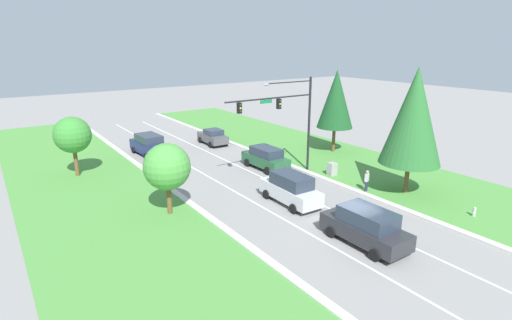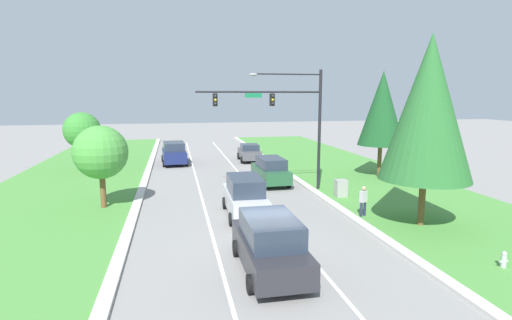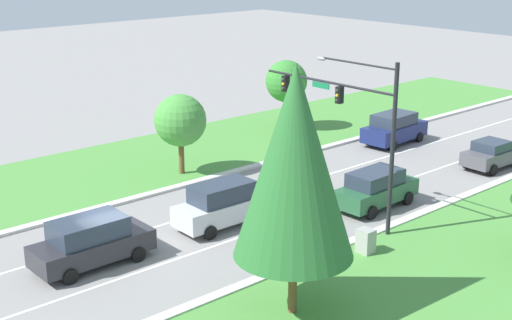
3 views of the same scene
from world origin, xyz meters
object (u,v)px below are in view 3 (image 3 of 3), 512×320
(graphite_sedan, at_px, (492,154))
(utility_cabinet, at_px, (366,242))
(silver_suv, at_px, (224,204))
(forest_suv, at_px, (376,188))
(traffic_signal_mast, at_px, (354,113))
(navy_suv, at_px, (394,128))
(conifer_far_right_tree, at_px, (295,163))
(oak_near_left_tree, at_px, (180,121))
(charcoal_suv, at_px, (91,242))
(oak_far_left_tree, at_px, (286,81))
(pedestrian, at_px, (289,257))

(graphite_sedan, distance_m, utility_cabinet, 15.42)
(silver_suv, relative_size, forest_suv, 1.03)
(traffic_signal_mast, height_order, silver_suv, traffic_signal_mast)
(navy_suv, relative_size, conifer_far_right_tree, 0.54)
(forest_suv, distance_m, oak_near_left_tree, 11.88)
(navy_suv, xyz_separation_m, graphite_sedan, (7.24, 0.14, -0.19))
(forest_suv, xyz_separation_m, graphite_sedan, (0.38, 10.35, -0.15))
(utility_cabinet, bearing_deg, charcoal_suv, -126.08)
(charcoal_suv, xyz_separation_m, utility_cabinet, (6.88, 9.44, -0.48))
(silver_suv, xyz_separation_m, graphite_sedan, (3.58, 17.70, -0.23))
(graphite_sedan, distance_m, oak_near_left_tree, 18.63)
(forest_suv, bearing_deg, navy_suv, 122.38)
(navy_suv, height_order, oak_near_left_tree, oak_near_left_tree)
(navy_suv, height_order, oak_far_left_tree, oak_far_left_tree)
(navy_suv, distance_m, graphite_sedan, 7.24)
(charcoal_suv, height_order, utility_cabinet, charcoal_suv)
(navy_suv, xyz_separation_m, conifer_far_right_tree, (11.86, -20.95, 4.74))
(utility_cabinet, distance_m, oak_far_left_tree, 21.44)
(silver_suv, relative_size, utility_cabinet, 4.35)
(graphite_sedan, relative_size, oak_far_left_tree, 0.83)
(navy_suv, distance_m, oak_near_left_tree, 15.24)
(pedestrian, distance_m, oak_near_left_tree, 14.60)
(oak_far_left_tree, bearing_deg, pedestrian, -43.32)
(charcoal_suv, distance_m, graphite_sedan, 24.86)
(charcoal_suv, xyz_separation_m, graphite_sedan, (3.86, 24.56, -0.19))
(pedestrian, bearing_deg, forest_suv, -93.19)
(forest_suv, xyz_separation_m, pedestrian, (2.86, -8.88, -0.07))
(pedestrian, distance_m, conifer_far_right_tree, 5.63)
(pedestrian, bearing_deg, navy_suv, -84.04)
(silver_suv, bearing_deg, forest_suv, 67.61)
(navy_suv, bearing_deg, forest_suv, -59.48)
(silver_suv, distance_m, charcoal_suv, 6.86)
(charcoal_suv, distance_m, pedestrian, 8.29)
(traffic_signal_mast, distance_m, utility_cabinet, 6.12)
(silver_suv, distance_m, conifer_far_right_tree, 10.05)
(graphite_sedan, bearing_deg, charcoal_suv, -96.93)
(navy_suv, xyz_separation_m, charcoal_suv, (3.37, -24.42, -0.00))
(navy_suv, height_order, conifer_far_right_tree, conifer_far_right_tree)
(pedestrian, bearing_deg, graphite_sedan, -103.67)
(forest_suv, height_order, charcoal_suv, charcoal_suv)
(utility_cabinet, relative_size, pedestrian, 0.68)
(oak_far_left_tree, bearing_deg, graphite_sedan, 12.31)
(utility_cabinet, bearing_deg, graphite_sedan, 101.29)
(navy_suv, height_order, charcoal_suv, charcoal_suv)
(charcoal_suv, bearing_deg, utility_cabinet, 54.00)
(conifer_far_right_tree, xyz_separation_m, oak_far_left_tree, (-19.17, 17.92, -2.26))
(traffic_signal_mast, xyz_separation_m, silver_suv, (-3.60, -4.92, -4.29))
(charcoal_suv, height_order, oak_far_left_tree, oak_far_left_tree)
(forest_suv, relative_size, navy_suv, 0.97)
(traffic_signal_mast, xyz_separation_m, pedestrian, (2.46, -6.45, -4.44))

